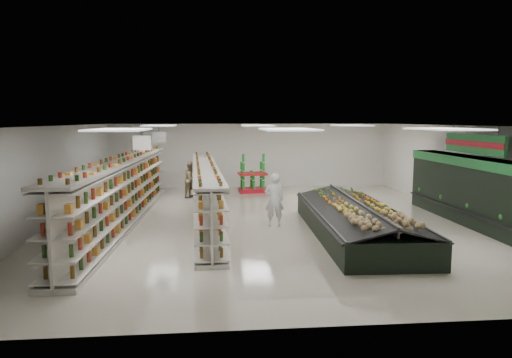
{
  "coord_description": "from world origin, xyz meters",
  "views": [
    {
      "loc": [
        -1.79,
        -15.0,
        3.38
      ],
      "look_at": [
        -0.34,
        0.79,
        1.33
      ],
      "focal_mm": 32.0,
      "sensor_mm": 36.0,
      "label": 1
    }
  ],
  "objects": [
    {
      "name": "aisle_sign_far",
      "position": [
        -3.8,
        2.0,
        2.75
      ],
      "size": [
        0.52,
        0.06,
        0.75
      ],
      "color": "white",
      "rests_on": "ceiling"
    },
    {
      "name": "produce_wall_case",
      "position": [
        6.53,
        -1.5,
        1.24
      ],
      "size": [
        0.93,
        8.0,
        2.2
      ],
      "color": "black",
      "rests_on": "floor"
    },
    {
      "name": "gondola_center",
      "position": [
        -2.12,
        0.44,
        0.86
      ],
      "size": [
        1.31,
        10.81,
        1.87
      ],
      "rotation": [
        0.0,
        0.0,
        0.05
      ],
      "color": "silver",
      "rests_on": "floor"
    },
    {
      "name": "produce_island",
      "position": [
        2.34,
        -2.14,
        0.47
      ],
      "size": [
        2.78,
        7.07,
        1.04
      ],
      "rotation": [
        0.0,
        0.0,
        -0.04
      ],
      "color": "black",
      "rests_on": "floor"
    },
    {
      "name": "wall_back",
      "position": [
        0.0,
        8.0,
        1.6
      ],
      "size": [
        14.0,
        0.02,
        3.2
      ],
      "primitive_type": "cube",
      "color": "white",
      "rests_on": "floor"
    },
    {
      "name": "ceiling",
      "position": [
        0.0,
        0.0,
        3.2
      ],
      "size": [
        14.0,
        16.0,
        0.02
      ],
      "primitive_type": "cube",
      "color": "white",
      "rests_on": "wall_back"
    },
    {
      "name": "wall_left",
      "position": [
        -7.0,
        0.0,
        1.6
      ],
      "size": [
        0.02,
        16.0,
        3.2
      ],
      "primitive_type": "cube",
      "color": "white",
      "rests_on": "floor"
    },
    {
      "name": "wall_front",
      "position": [
        0.0,
        -8.0,
        1.6
      ],
      "size": [
        14.0,
        0.02,
        3.2
      ],
      "primitive_type": "cube",
      "color": "white",
      "rests_on": "floor"
    },
    {
      "name": "floor",
      "position": [
        0.0,
        0.0,
        0.0
      ],
      "size": [
        16.0,
        16.0,
        0.0
      ],
      "primitive_type": "plane",
      "color": "beige",
      "rests_on": "ground"
    },
    {
      "name": "hortifruti_banner",
      "position": [
        6.25,
        -1.5,
        2.65
      ],
      "size": [
        0.12,
        3.2,
        0.95
      ],
      "color": "#1E7131",
      "rests_on": "ceiling"
    },
    {
      "name": "shopper_main",
      "position": [
        0.1,
        -0.78,
        0.86
      ],
      "size": [
        0.66,
        0.46,
        1.71
      ],
      "primitive_type": "imported",
      "rotation": [
        0.0,
        0.0,
        3.23
      ],
      "color": "white",
      "rests_on": "floor"
    },
    {
      "name": "wall_right",
      "position": [
        7.0,
        0.0,
        1.6
      ],
      "size": [
        0.02,
        16.0,
        3.2
      ],
      "primitive_type": "cube",
      "color": "white",
      "rests_on": "floor"
    },
    {
      "name": "shopper_background",
      "position": [
        -2.8,
        5.0,
        0.8
      ],
      "size": [
        0.79,
        0.91,
        1.59
      ],
      "primitive_type": "imported",
      "rotation": [
        0.0,
        0.0,
        1.06
      ],
      "color": "tan",
      "rests_on": "floor"
    },
    {
      "name": "gondola_left",
      "position": [
        -4.77,
        -0.08,
        0.97
      ],
      "size": [
        1.3,
        12.26,
        2.12
      ],
      "rotation": [
        0.0,
        0.0,
        -0.03
      ],
      "color": "silver",
      "rests_on": "floor"
    },
    {
      "name": "soda_endcap",
      "position": [
        -0.02,
        6.17,
        0.81
      ],
      "size": [
        1.37,
        0.99,
        1.67
      ],
      "rotation": [
        0.0,
        0.0,
        0.08
      ],
      "color": "#B51422",
      "rests_on": "floor"
    },
    {
      "name": "aisle_sign_near",
      "position": [
        -3.8,
        -2.0,
        2.75
      ],
      "size": [
        0.52,
        0.06,
        0.75
      ],
      "color": "white",
      "rests_on": "ceiling"
    }
  ]
}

